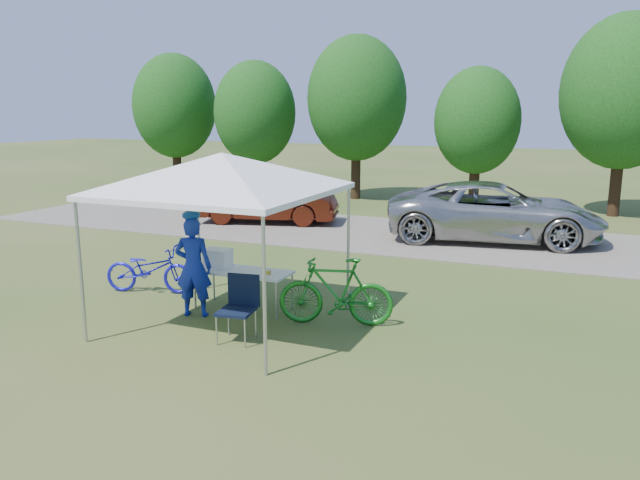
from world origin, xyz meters
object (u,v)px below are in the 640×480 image
object	(u,v)px
folding_chair	(240,302)
minivan	(495,211)
bike_green	(336,291)
bike_blue	(150,269)
folding_table	(243,273)
sedan	(268,200)
cooler	(218,258)
cyclist	(193,267)

from	to	relation	value
folding_chair	minivan	bearing A→B (deg)	65.91
bike_green	minivan	distance (m)	7.76
bike_blue	bike_green	xyz separation A→B (m)	(3.86, -0.30, 0.10)
folding_table	sedan	world-z (taller)	sedan
bike_blue	sedan	xyz separation A→B (m)	(-1.41, 7.38, 0.27)
bike_blue	bike_green	size ratio (longest dim) A/B	0.93
cooler	sedan	world-z (taller)	sedan
minivan	sedan	distance (m)	6.66
folding_table	bike_green	world-z (taller)	bike_green
folding_table	sedan	size ratio (longest dim) A/B	0.40
cooler	folding_table	bearing A→B (deg)	0.00
minivan	sedan	xyz separation A→B (m)	(-6.66, 0.05, -0.07)
cooler	bike_green	distance (m)	2.26
cooler	bike_green	size ratio (longest dim) A/B	0.25
cooler	cyclist	bearing A→B (deg)	-97.54
bike_blue	cooler	bearing A→B (deg)	-112.07
folding_table	bike_green	xyz separation A→B (m)	(1.75, -0.11, -0.09)
folding_chair	sedan	xyz separation A→B (m)	(-4.19, 8.83, 0.13)
cyclist	minivan	xyz separation A→B (m)	(3.71, 8.14, -0.06)
cyclist	bike_blue	distance (m)	1.78
folding_table	bike_blue	xyz separation A→B (m)	(-2.11, 0.18, -0.20)
folding_chair	cyclist	size ratio (longest dim) A/B	0.58
folding_table	folding_chair	bearing A→B (deg)	-61.88
cyclist	bike_blue	xyz separation A→B (m)	(-1.54, 0.80, -0.39)
bike_blue	sedan	distance (m)	7.52
folding_table	minivan	xyz separation A→B (m)	(3.14, 7.52, 0.14)
bike_blue	minivan	distance (m)	9.03
bike_green	sedan	xyz separation A→B (m)	(-5.26, 7.68, 0.16)
folding_table	minivan	world-z (taller)	minivan
bike_green	bike_blue	bearing A→B (deg)	-110.09
sedan	minivan	bearing A→B (deg)	-105.90
folding_chair	bike_blue	distance (m)	3.14
bike_green	folding_table	bearing A→B (deg)	-109.34
bike_blue	minivan	world-z (taller)	minivan
folding_chair	bike_green	xyz separation A→B (m)	(1.07, 1.15, -0.03)
folding_chair	bike_green	bearing A→B (deg)	38.50
bike_green	minivan	world-z (taller)	minivan
bike_green	cyclist	bearing A→B (deg)	-93.46
cyclist	bike_blue	bearing A→B (deg)	-45.18
cyclist	cooler	bearing A→B (deg)	-115.29
bike_green	sedan	world-z (taller)	sedan
bike_blue	folding_table	bearing A→B (deg)	-110.57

